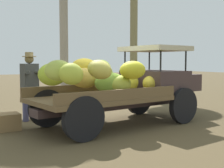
# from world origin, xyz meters

# --- Properties ---
(ground_plane) EXTENTS (60.00, 60.00, 0.00)m
(ground_plane) POSITION_xyz_m (0.00, 0.00, 0.00)
(ground_plane) COLOR brown
(truck) EXTENTS (4.60, 2.26, 1.87)m
(truck) POSITION_xyz_m (0.26, -0.24, 0.96)
(truck) COLOR #3E2E2E
(truck) RESTS_ON ground
(farmer) EXTENTS (0.55, 0.51, 1.72)m
(farmer) POSITION_xyz_m (-1.65, 1.26, 0.98)
(farmer) COLOR #4E4D76
(farmer) RESTS_ON ground
(wooden_crate) EXTENTS (0.60, 0.48, 0.36)m
(wooden_crate) POSITION_xyz_m (-2.39, 0.42, 0.18)
(wooden_crate) COLOR olive
(wooden_crate) RESTS_ON ground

